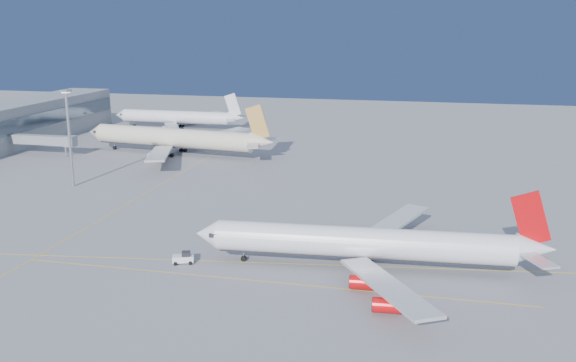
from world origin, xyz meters
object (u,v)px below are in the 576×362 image
object	(u,v)px
airliner_etihad	(177,138)
airliner_third	(179,117)
airliner_virgin	(369,244)
light_mast	(69,130)
pushback_tug	(184,258)

from	to	relation	value
airliner_etihad	airliner_third	world-z (taller)	airliner_etihad
airliner_virgin	airliner_third	world-z (taller)	airliner_virgin
airliner_virgin	airliner_etihad	xyz separation A→B (m)	(-73.30, 87.45, 0.79)
airliner_etihad	light_mast	world-z (taller)	light_mast
airliner_virgin	pushback_tug	distance (m)	33.97
airliner_etihad	airliner_virgin	bearing A→B (deg)	-42.85
airliner_etihad	airliner_third	bearing A→B (deg)	119.32
airliner_third	light_mast	distance (m)	98.12
airliner_virgin	airliner_etihad	bearing A→B (deg)	126.18
airliner_etihad	light_mast	xyz separation A→B (m)	(-10.75, -46.19, 9.77)
airliner_virgin	airliner_etihad	distance (m)	114.11
airliner_third	pushback_tug	bearing A→B (deg)	-66.51
airliner_etihad	pushback_tug	distance (m)	100.83
airliner_virgin	airliner_third	distance (m)	167.21
airliner_third	airliner_virgin	bearing A→B (deg)	-55.23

